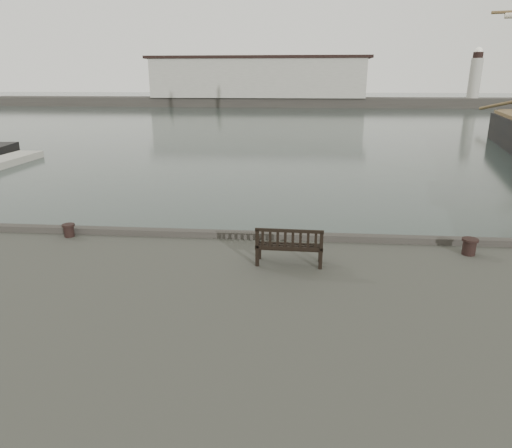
# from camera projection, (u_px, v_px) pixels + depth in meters

# --- Properties ---
(ground) EXTENTS (400.00, 400.00, 0.00)m
(ground) POSITION_uv_depth(u_px,v_px,m) (258.00, 285.00, 13.77)
(ground) COLOR black
(ground) RESTS_ON ground
(breakwater) EXTENTS (140.00, 9.50, 12.20)m
(breakwater) POSITION_uv_depth(u_px,v_px,m) (273.00, 86.00, 100.14)
(breakwater) COLOR #383530
(breakwater) RESTS_ON ground
(bench) EXTENTS (1.66, 0.62, 0.94)m
(bench) POSITION_uv_depth(u_px,v_px,m) (289.00, 253.00, 11.23)
(bench) COLOR black
(bench) RESTS_ON quay
(bollard_left) EXTENTS (0.47, 0.47, 0.38)m
(bollard_left) POSITION_uv_depth(u_px,v_px,m) (69.00, 230.00, 13.24)
(bollard_left) COLOR black
(bollard_left) RESTS_ON quay
(bollard_right) EXTENTS (0.54, 0.54, 0.44)m
(bollard_right) POSITION_uv_depth(u_px,v_px,m) (469.00, 247.00, 11.87)
(bollard_right) COLOR black
(bollard_right) RESTS_ON quay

